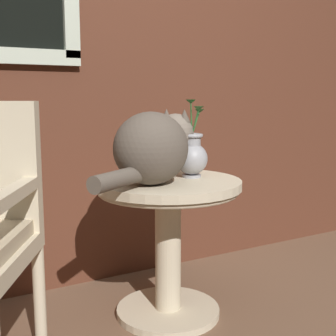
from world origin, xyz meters
TOP-DOWN VIEW (x-y plane):
  - back_wall at (-0.01, 0.80)m, footprint 4.00×0.07m
  - wicker_side_table at (0.23, 0.28)m, footprint 0.62×0.62m
  - cat at (0.14, 0.23)m, footprint 0.58×0.42m
  - pewter_vase_with_ivy at (0.35, 0.28)m, footprint 0.14×0.14m

SIDE VIEW (x-z plane):
  - wicker_side_table at x=0.23m, z-range 0.12..0.72m
  - pewter_vase_with_ivy at x=0.35m, z-range 0.53..0.86m
  - cat at x=0.14m, z-range 0.60..0.89m
  - back_wall at x=-0.01m, z-range 0.01..2.61m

